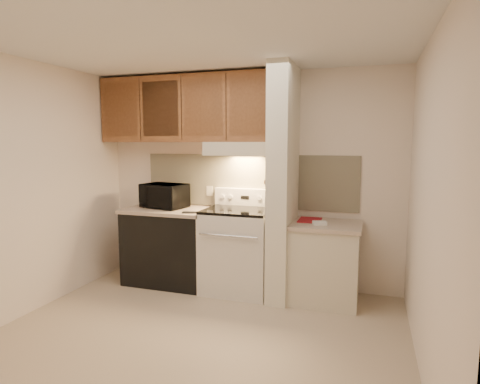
% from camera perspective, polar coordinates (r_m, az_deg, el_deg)
% --- Properties ---
extents(floor, '(3.60, 3.60, 0.00)m').
position_cam_1_polar(floor, '(3.78, -6.08, -19.66)').
color(floor, '#C3AE93').
rests_on(floor, ground).
extents(ceiling, '(3.60, 3.60, 0.00)m').
position_cam_1_polar(ceiling, '(3.47, -6.66, 20.43)').
color(ceiling, white).
rests_on(ceiling, wall_back).
extents(wall_back, '(3.60, 2.50, 0.02)m').
position_cam_1_polar(wall_back, '(4.80, 1.07, 1.75)').
color(wall_back, white).
rests_on(wall_back, floor).
extents(wall_left, '(0.02, 3.00, 2.50)m').
position_cam_1_polar(wall_left, '(4.46, -27.94, 0.50)').
color(wall_left, white).
rests_on(wall_left, floor).
extents(wall_right, '(0.02, 3.00, 2.50)m').
position_cam_1_polar(wall_right, '(3.13, 25.26, -1.83)').
color(wall_right, white).
rests_on(wall_right, floor).
extents(backsplash, '(2.60, 0.02, 0.63)m').
position_cam_1_polar(backsplash, '(4.79, 1.02, 1.56)').
color(backsplash, beige).
rests_on(backsplash, wall_back).
extents(range_body, '(0.76, 0.65, 0.92)m').
position_cam_1_polar(range_body, '(4.62, -0.23, -8.44)').
color(range_body, silver).
rests_on(range_body, floor).
extents(oven_window, '(0.50, 0.01, 0.30)m').
position_cam_1_polar(oven_window, '(4.32, -1.56, -9.00)').
color(oven_window, black).
rests_on(oven_window, range_body).
extents(oven_handle, '(0.65, 0.02, 0.02)m').
position_cam_1_polar(oven_handle, '(4.23, -1.75, -6.27)').
color(oven_handle, silver).
rests_on(oven_handle, range_body).
extents(cooktop, '(0.74, 0.64, 0.03)m').
position_cam_1_polar(cooktop, '(4.52, -0.23, -2.63)').
color(cooktop, black).
rests_on(cooktop, range_body).
extents(range_backguard, '(0.76, 0.08, 0.20)m').
position_cam_1_polar(range_backguard, '(4.77, 0.85, -0.71)').
color(range_backguard, silver).
rests_on(range_backguard, range_body).
extents(range_display, '(0.10, 0.01, 0.04)m').
position_cam_1_polar(range_display, '(4.73, 0.70, -0.78)').
color(range_display, black).
rests_on(range_display, range_backguard).
extents(range_knob_left_outer, '(0.05, 0.02, 0.05)m').
position_cam_1_polar(range_knob_left_outer, '(4.81, -2.50, -0.64)').
color(range_knob_left_outer, silver).
rests_on(range_knob_left_outer, range_backguard).
extents(range_knob_left_inner, '(0.05, 0.02, 0.05)m').
position_cam_1_polar(range_knob_left_inner, '(4.78, -1.37, -0.69)').
color(range_knob_left_inner, silver).
rests_on(range_knob_left_inner, range_backguard).
extents(range_knob_right_inner, '(0.05, 0.02, 0.05)m').
position_cam_1_polar(range_knob_right_inner, '(4.67, 2.79, -0.87)').
color(range_knob_right_inner, silver).
rests_on(range_knob_right_inner, range_backguard).
extents(range_knob_right_outer, '(0.05, 0.02, 0.05)m').
position_cam_1_polar(range_knob_right_outer, '(4.65, 3.98, -0.93)').
color(range_knob_right_outer, silver).
rests_on(range_knob_right_outer, range_backguard).
extents(dishwasher_front, '(1.00, 0.63, 0.87)m').
position_cam_1_polar(dishwasher_front, '(4.97, -9.95, -7.72)').
color(dishwasher_front, black).
rests_on(dishwasher_front, floor).
extents(left_countertop, '(1.04, 0.67, 0.04)m').
position_cam_1_polar(left_countertop, '(4.88, -10.06, -2.54)').
color(left_countertop, '#BAA491').
rests_on(left_countertop, dishwasher_front).
extents(spoon_rest, '(0.24, 0.13, 0.02)m').
position_cam_1_polar(spoon_rest, '(4.52, -6.79, -2.89)').
color(spoon_rest, black).
rests_on(spoon_rest, left_countertop).
extents(teal_jar, '(0.10, 0.10, 0.10)m').
position_cam_1_polar(teal_jar, '(4.99, -8.68, -1.49)').
color(teal_jar, '#275A58').
rests_on(teal_jar, left_countertop).
extents(outlet, '(0.08, 0.01, 0.12)m').
position_cam_1_polar(outlet, '(4.95, -4.34, 0.15)').
color(outlet, beige).
rests_on(outlet, backsplash).
extents(microwave, '(0.58, 0.45, 0.29)m').
position_cam_1_polar(microwave, '(4.93, -10.72, -0.53)').
color(microwave, black).
rests_on(microwave, left_countertop).
extents(partition_pillar, '(0.22, 0.70, 2.50)m').
position_cam_1_polar(partition_pillar, '(4.34, 6.16, 1.13)').
color(partition_pillar, silver).
rests_on(partition_pillar, floor).
extents(pillar_trim, '(0.01, 0.70, 0.04)m').
position_cam_1_polar(pillar_trim, '(4.36, 4.68, 1.84)').
color(pillar_trim, brown).
rests_on(pillar_trim, partition_pillar).
extents(knife_strip, '(0.02, 0.42, 0.04)m').
position_cam_1_polar(knife_strip, '(4.31, 4.45, 2.05)').
color(knife_strip, black).
rests_on(knife_strip, partition_pillar).
extents(knife_blade_a, '(0.01, 0.03, 0.16)m').
position_cam_1_polar(knife_blade_a, '(4.18, 3.80, 0.52)').
color(knife_blade_a, silver).
rests_on(knife_blade_a, knife_strip).
extents(knife_handle_a, '(0.02, 0.02, 0.10)m').
position_cam_1_polar(knife_handle_a, '(4.15, 3.77, 2.55)').
color(knife_handle_a, black).
rests_on(knife_handle_a, knife_strip).
extents(knife_blade_b, '(0.01, 0.04, 0.18)m').
position_cam_1_polar(knife_blade_b, '(4.24, 4.02, 0.48)').
color(knife_blade_b, silver).
rests_on(knife_blade_b, knife_strip).
extents(knife_handle_b, '(0.02, 0.02, 0.10)m').
position_cam_1_polar(knife_handle_b, '(4.23, 4.06, 2.64)').
color(knife_handle_b, black).
rests_on(knife_handle_b, knife_strip).
extents(knife_blade_c, '(0.01, 0.04, 0.20)m').
position_cam_1_polar(knife_blade_c, '(4.32, 4.26, 0.46)').
color(knife_blade_c, silver).
rests_on(knife_blade_c, knife_strip).
extents(knife_handle_c, '(0.02, 0.02, 0.10)m').
position_cam_1_polar(knife_handle_c, '(4.30, 4.27, 2.71)').
color(knife_handle_c, black).
rests_on(knife_handle_c, knife_strip).
extents(knife_blade_d, '(0.01, 0.04, 0.16)m').
position_cam_1_polar(knife_blade_d, '(4.41, 4.56, 0.85)').
color(knife_blade_d, silver).
rests_on(knife_blade_d, knife_strip).
extents(knife_handle_d, '(0.02, 0.02, 0.10)m').
position_cam_1_polar(knife_handle_d, '(4.39, 4.57, 2.80)').
color(knife_handle_d, black).
rests_on(knife_handle_d, knife_strip).
extents(knife_blade_e, '(0.01, 0.04, 0.18)m').
position_cam_1_polar(knife_blade_e, '(4.49, 4.81, 0.84)').
color(knife_blade_e, silver).
rests_on(knife_blade_e, knife_strip).
extents(knife_handle_e, '(0.02, 0.02, 0.10)m').
position_cam_1_polar(knife_handle_e, '(4.46, 4.80, 2.86)').
color(knife_handle_e, black).
rests_on(knife_handle_e, knife_strip).
extents(oven_mitt, '(0.03, 0.11, 0.27)m').
position_cam_1_polar(oven_mitt, '(4.53, 4.97, 0.83)').
color(oven_mitt, gray).
rests_on(oven_mitt, partition_pillar).
extents(right_cab_base, '(0.70, 0.60, 0.81)m').
position_cam_1_polar(right_cab_base, '(4.43, 11.93, -10.01)').
color(right_cab_base, beige).
rests_on(right_cab_base, floor).
extents(right_countertop, '(0.74, 0.64, 0.04)m').
position_cam_1_polar(right_countertop, '(4.33, 12.07, -4.62)').
color(right_countertop, '#BAA491').
rests_on(right_countertop, right_cab_base).
extents(red_folder, '(0.24, 0.33, 0.01)m').
position_cam_1_polar(red_folder, '(4.44, 9.91, -3.94)').
color(red_folder, maroon).
rests_on(red_folder, right_countertop).
extents(white_box, '(0.16, 0.13, 0.04)m').
position_cam_1_polar(white_box, '(4.23, 11.27, -4.35)').
color(white_box, white).
rests_on(white_box, right_countertop).
extents(range_hood, '(0.78, 0.44, 0.15)m').
position_cam_1_polar(range_hood, '(4.57, 0.26, 6.19)').
color(range_hood, beige).
rests_on(range_hood, upper_cabinets).
extents(hood_lip, '(0.78, 0.04, 0.06)m').
position_cam_1_polar(hood_lip, '(4.37, -0.58, 5.56)').
color(hood_lip, beige).
rests_on(hood_lip, range_hood).
extents(upper_cabinets, '(2.18, 0.33, 0.77)m').
position_cam_1_polar(upper_cabinets, '(4.88, -7.46, 11.59)').
color(upper_cabinets, brown).
rests_on(upper_cabinets, wall_back).
extents(cab_door_a, '(0.46, 0.01, 0.63)m').
position_cam_1_polar(cab_door_a, '(5.15, -16.65, 11.12)').
color(cab_door_a, brown).
rests_on(cab_door_a, upper_cabinets).
extents(cab_gap_a, '(0.01, 0.01, 0.73)m').
position_cam_1_polar(cab_gap_a, '(5.00, -14.03, 11.34)').
color(cab_gap_a, black).
rests_on(cab_gap_a, upper_cabinets).
extents(cab_door_b, '(0.46, 0.01, 0.63)m').
position_cam_1_polar(cab_door_b, '(4.86, -11.25, 11.54)').
color(cab_door_b, brown).
rests_on(cab_door_b, upper_cabinets).
extents(cab_gap_b, '(0.01, 0.01, 0.73)m').
position_cam_1_polar(cab_gap_b, '(4.74, -8.32, 11.72)').
color(cab_gap_b, black).
rests_on(cab_gap_b, upper_cabinets).
extents(cab_door_c, '(0.46, 0.01, 0.63)m').
position_cam_1_polar(cab_door_c, '(4.62, -5.22, 11.88)').
color(cab_door_c, brown).
rests_on(cab_door_c, upper_cabinets).
extents(cab_gap_c, '(0.01, 0.01, 0.73)m').
position_cam_1_polar(cab_gap_c, '(4.52, -1.98, 12.01)').
color(cab_gap_c, black).
rests_on(cab_gap_c, upper_cabinets).
extents(cab_door_d, '(0.46, 0.01, 0.63)m').
position_cam_1_polar(cab_door_d, '(4.44, 1.40, 12.10)').
color(cab_door_d, brown).
rests_on(cab_door_d, upper_cabinets).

